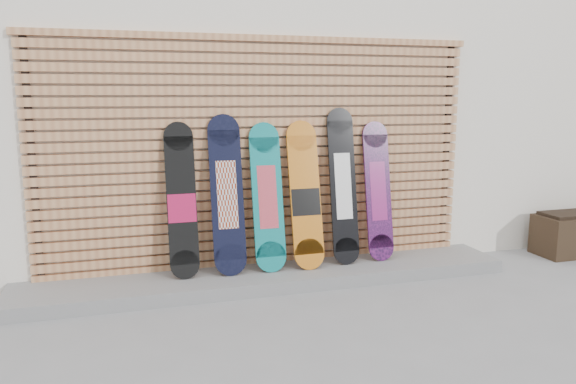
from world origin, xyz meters
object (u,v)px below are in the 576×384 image
object	(u,v)px
snowboard_0	(182,201)
snowboard_1	(227,195)
snowboard_3	(305,196)
snowboard_5	(378,191)
snowboard_4	(343,186)
snowboard_2	(267,197)

from	to	relation	value
snowboard_0	snowboard_1	world-z (taller)	snowboard_1
snowboard_3	snowboard_5	xyz separation A→B (m)	(0.78, 0.04, 0.00)
snowboard_1	snowboard_4	world-z (taller)	snowboard_4
snowboard_0	snowboard_3	size ratio (longest dim) A/B	1.00
snowboard_3	snowboard_5	bearing A→B (deg)	2.69
snowboard_3	snowboard_5	distance (m)	0.78
snowboard_1	snowboard_2	world-z (taller)	snowboard_1
snowboard_1	snowboard_0	bearing A→B (deg)	178.47
snowboard_0	snowboard_5	size ratio (longest dim) A/B	1.02
snowboard_0	snowboard_3	distance (m)	1.16
snowboard_3	snowboard_4	size ratio (longest dim) A/B	0.92
snowboard_0	snowboard_1	size ratio (longest dim) A/B	0.96
snowboard_0	snowboard_5	xyz separation A→B (m)	(1.94, 0.01, -0.00)
snowboard_2	snowboard_5	xyz separation A→B (m)	(1.14, 0.02, -0.00)
snowboard_3	snowboard_0	bearing A→B (deg)	178.49
snowboard_1	snowboard_3	distance (m)	0.75
snowboard_4	snowboard_5	size ratio (longest dim) A/B	1.10
snowboard_1	snowboard_3	world-z (taller)	snowboard_1
snowboard_0	snowboard_4	distance (m)	1.56
snowboard_1	snowboard_3	size ratio (longest dim) A/B	1.05
snowboard_0	snowboard_5	bearing A→B (deg)	0.18
snowboard_2	snowboard_4	distance (m)	0.77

